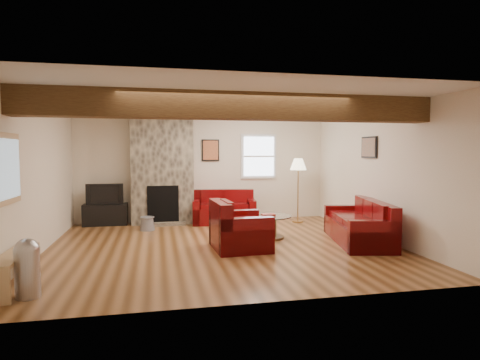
# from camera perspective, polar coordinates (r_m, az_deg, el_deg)

# --- Properties ---
(room) EXTENTS (8.00, 8.00, 8.00)m
(room) POSITION_cam_1_polar(r_m,az_deg,el_deg) (7.02, -2.48, 0.67)
(room) COLOR brown
(room) RESTS_ON ground
(floor) EXTENTS (6.00, 6.00, 0.00)m
(floor) POSITION_cam_1_polar(r_m,az_deg,el_deg) (7.20, -2.45, -9.31)
(floor) COLOR brown
(floor) RESTS_ON ground
(oak_beam) EXTENTS (6.00, 0.36, 0.38)m
(oak_beam) POSITION_cam_1_polar(r_m,az_deg,el_deg) (5.81, -0.48, 10.45)
(oak_beam) COLOR #372010
(oak_beam) RESTS_ON room
(chimney_breast) EXTENTS (1.40, 0.67, 2.50)m
(chimney_breast) POSITION_cam_1_polar(r_m,az_deg,el_deg) (9.41, -10.98, 1.27)
(chimney_breast) COLOR #3B352E
(chimney_breast) RESTS_ON floor
(back_window) EXTENTS (0.90, 0.08, 1.10)m
(back_window) POSITION_cam_1_polar(r_m,az_deg,el_deg) (9.94, 2.68, 3.38)
(back_window) COLOR white
(back_window) RESTS_ON room
(hatch_window) EXTENTS (0.08, 1.00, 0.90)m
(hatch_window) POSITION_cam_1_polar(r_m,az_deg,el_deg) (5.72, -30.43, 1.37)
(hatch_window) COLOR tan
(hatch_window) RESTS_ON room
(ceiling_dome) EXTENTS (0.40, 0.40, 0.18)m
(ceiling_dome) POSITION_cam_1_polar(r_m,az_deg,el_deg) (8.11, 2.82, 9.53)
(ceiling_dome) COLOR white
(ceiling_dome) RESTS_ON room
(artwork_back) EXTENTS (0.42, 0.06, 0.52)m
(artwork_back) POSITION_cam_1_polar(r_m,az_deg,el_deg) (9.71, -4.21, 4.24)
(artwork_back) COLOR black
(artwork_back) RESTS_ON room
(artwork_right) EXTENTS (0.06, 0.55, 0.42)m
(artwork_right) POSITION_cam_1_polar(r_m,az_deg,el_deg) (8.29, 17.83, 4.45)
(artwork_right) COLOR black
(artwork_right) RESTS_ON room
(sofa_three) EXTENTS (1.22, 2.11, 0.77)m
(sofa_three) POSITION_cam_1_polar(r_m,az_deg,el_deg) (7.71, 16.41, -5.67)
(sofa_three) COLOR #490505
(sofa_three) RESTS_ON floor
(loveseat) EXTENTS (1.53, 1.00, 0.76)m
(loveseat) POSITION_cam_1_polar(r_m,az_deg,el_deg) (9.36, -2.27, -3.85)
(loveseat) COLOR #490505
(loveseat) RESTS_ON floor
(armchair_red) EXTENTS (0.95, 1.07, 0.83)m
(armchair_red) POSITION_cam_1_polar(r_m,az_deg,el_deg) (6.89, 0.02, -6.39)
(armchair_red) COLOR #490505
(armchair_red) RESTS_ON floor
(coffee_table) EXTENTS (0.90, 0.90, 0.47)m
(coffee_table) POSITION_cam_1_polar(r_m,az_deg,el_deg) (7.78, 4.02, -6.65)
(coffee_table) COLOR #493017
(coffee_table) RESTS_ON floor
(tv_cabinet) EXTENTS (0.97, 0.39, 0.48)m
(tv_cabinet) POSITION_cam_1_polar(r_m,az_deg,el_deg) (9.62, -18.57, -4.67)
(tv_cabinet) COLOR black
(tv_cabinet) RESTS_ON floor
(television) EXTENTS (0.81, 0.11, 0.46)m
(television) POSITION_cam_1_polar(r_m,az_deg,el_deg) (9.56, -18.63, -1.86)
(television) COLOR black
(television) RESTS_ON tv_cabinet
(floor_lamp) EXTENTS (0.39, 0.39, 1.51)m
(floor_lamp) POSITION_cam_1_polar(r_m,az_deg,el_deg) (9.53, 8.29, 1.73)
(floor_lamp) COLOR #AC8347
(floor_lamp) RESTS_ON floor
(pine_bench) EXTENTS (0.27, 1.15, 0.43)m
(pine_bench) POSITION_cam_1_polar(r_m,az_deg,el_deg) (5.66, -29.41, -11.28)
(pine_bench) COLOR tan
(pine_bench) RESTS_ON floor
(pedal_bin) EXTENTS (0.29, 0.29, 0.68)m
(pedal_bin) POSITION_cam_1_polar(r_m,az_deg,el_deg) (5.25, -28.00, -10.98)
(pedal_bin) COLOR #A8A9AE
(pedal_bin) RESTS_ON floor
(coal_bucket) EXTENTS (0.31, 0.31, 0.30)m
(coal_bucket) POSITION_cam_1_polar(r_m,az_deg,el_deg) (8.76, -13.05, -6.03)
(coal_bucket) COLOR gray
(coal_bucket) RESTS_ON floor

